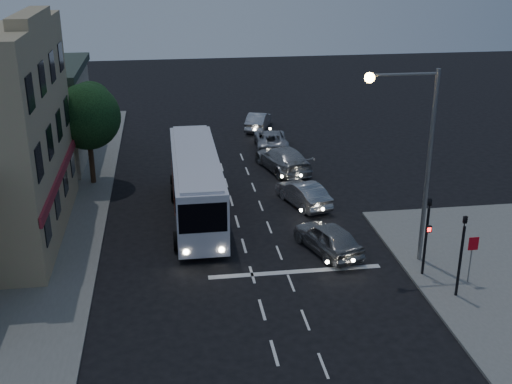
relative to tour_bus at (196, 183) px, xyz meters
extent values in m
plane|color=black|center=(2.08, -9.10, -1.93)|extent=(120.00, 120.00, 0.00)
cube|color=silver|center=(2.08, -13.10, -1.93)|extent=(0.12, 1.60, 0.01)
cube|color=silver|center=(2.08, -10.10, -1.93)|extent=(0.12, 1.60, 0.01)
cube|color=silver|center=(2.08, -7.10, -1.93)|extent=(0.12, 1.60, 0.01)
cube|color=silver|center=(2.08, -4.10, -1.93)|extent=(0.12, 1.60, 0.01)
cube|color=silver|center=(2.08, -1.10, -1.93)|extent=(0.12, 1.60, 0.01)
cube|color=silver|center=(2.08, 1.90, -1.93)|extent=(0.12, 1.60, 0.01)
cube|color=silver|center=(2.08, 4.90, -1.93)|extent=(0.12, 1.60, 0.01)
cube|color=silver|center=(2.08, 7.90, -1.93)|extent=(0.12, 1.60, 0.01)
cube|color=silver|center=(3.68, -14.10, -1.93)|extent=(0.10, 1.50, 0.01)
cube|color=silver|center=(3.68, -11.10, -1.93)|extent=(0.10, 1.50, 0.01)
cube|color=silver|center=(3.68, -8.10, -1.93)|extent=(0.10, 1.50, 0.01)
cube|color=silver|center=(3.68, -5.10, -1.93)|extent=(0.10, 1.50, 0.01)
cube|color=silver|center=(3.68, -2.10, -1.93)|extent=(0.10, 1.50, 0.01)
cube|color=silver|center=(3.68, 0.90, -1.93)|extent=(0.10, 1.50, 0.01)
cube|color=silver|center=(3.68, 3.90, -1.93)|extent=(0.10, 1.50, 0.01)
cube|color=silver|center=(3.68, 6.90, -1.93)|extent=(0.10, 1.50, 0.01)
cube|color=silver|center=(3.68, 9.90, -1.93)|extent=(0.10, 1.50, 0.01)
cube|color=silver|center=(4.08, -7.10, -1.93)|extent=(8.00, 0.35, 0.01)
cube|color=silver|center=(0.00, 0.00, -0.04)|extent=(2.47, 11.64, 3.10)
cube|color=silver|center=(0.00, 0.00, 1.56)|extent=(2.08, 11.26, 0.17)
cube|color=black|center=(0.00, -5.77, 0.44)|extent=(2.23, 0.12, 1.45)
cube|color=black|center=(1.22, 0.48, 0.59)|extent=(0.07, 9.70, 0.87)
cube|color=black|center=(-1.22, 0.48, 0.59)|extent=(0.07, 9.70, 0.87)
cube|color=maroon|center=(1.23, 0.97, -0.48)|extent=(0.05, 5.33, 1.36)
cube|color=maroon|center=(-1.23, 0.97, -0.48)|extent=(0.05, 5.33, 1.36)
cylinder|color=black|center=(-1.21, -4.07, -1.45)|extent=(0.34, 0.97, 0.97)
cylinder|color=black|center=(1.21, -4.07, -1.45)|extent=(0.34, 0.97, 0.97)
cylinder|color=black|center=(-1.21, 2.42, -1.45)|extent=(0.34, 0.97, 0.97)
cylinder|color=black|center=(1.21, 2.42, -1.45)|extent=(0.34, 0.97, 0.97)
cylinder|color=black|center=(-1.21, 4.07, -1.45)|extent=(0.34, 0.97, 0.97)
cylinder|color=black|center=(1.21, 4.07, -1.45)|extent=(0.34, 0.97, 0.97)
cylinder|color=#FFF2CC|center=(-0.82, -5.84, -1.21)|extent=(0.25, 0.05, 0.25)
cylinder|color=#FFF2CC|center=(0.82, -5.84, -1.21)|extent=(0.25, 0.05, 0.25)
imported|color=gray|center=(6.04, -5.30, -1.19)|extent=(3.04, 4.71, 1.49)
imported|color=#A9A9A9|center=(6.10, 0.69, -1.24)|extent=(2.68, 4.48, 1.39)
imported|color=#A5A5A5|center=(6.03, 6.71, -1.14)|extent=(3.48, 5.87, 1.59)
imported|color=#A4A5AA|center=(6.05, 11.59, -1.25)|extent=(2.63, 5.08, 1.37)
imported|color=#B2B2B7|center=(5.87, 16.77, -1.24)|extent=(2.73, 4.44, 1.38)
cylinder|color=black|center=(9.68, -8.30, -0.21)|extent=(0.12, 0.12, 3.20)
imported|color=black|center=(9.68, -8.30, 1.84)|extent=(0.15, 0.18, 0.90)
cube|color=black|center=(9.68, -8.48, 0.49)|extent=(0.25, 0.12, 0.30)
cube|color=#FF0C0C|center=(9.68, -8.55, 0.49)|extent=(0.16, 0.02, 0.18)
cylinder|color=black|center=(10.38, -10.30, -0.21)|extent=(0.12, 0.12, 3.20)
imported|color=black|center=(10.38, -10.30, 1.84)|extent=(0.18, 0.15, 0.90)
cylinder|color=slate|center=(11.38, -9.30, -0.81)|extent=(0.06, 0.06, 2.00)
cube|color=red|center=(11.38, -9.37, 0.09)|extent=(0.45, 0.03, 0.60)
cylinder|color=slate|center=(10.08, -6.90, 2.69)|extent=(0.20, 0.20, 9.00)
cylinder|color=slate|center=(8.58, -6.90, 6.99)|extent=(3.00, 0.12, 0.12)
sphere|color=#FFBF59|center=(7.08, -6.90, 6.89)|extent=(0.44, 0.44, 0.44)
cube|color=tan|center=(-7.42, -1.10, 8.44)|extent=(1.00, 12.00, 0.50)
cube|color=tan|center=(-7.42, -1.10, 8.94)|extent=(1.00, 6.00, 0.50)
cube|color=maroon|center=(-6.87, -1.10, 1.19)|extent=(0.15, 12.00, 0.50)
cube|color=black|center=(-6.90, -5.60, 0.39)|extent=(0.06, 1.30, 1.50)
cube|color=black|center=(-6.90, -2.60, 0.39)|extent=(0.06, 1.30, 1.50)
cube|color=black|center=(-6.90, 0.40, 0.39)|extent=(0.06, 1.30, 1.50)
cube|color=black|center=(-6.90, 3.40, 0.39)|extent=(0.06, 1.30, 1.50)
cube|color=black|center=(-6.90, -5.60, 3.39)|extent=(0.06, 1.30, 1.50)
cube|color=black|center=(-6.90, -2.60, 3.39)|extent=(0.06, 1.30, 1.50)
cube|color=black|center=(-6.90, 0.40, 3.39)|extent=(0.06, 1.30, 1.50)
cube|color=black|center=(-6.90, 3.40, 3.39)|extent=(0.06, 1.30, 1.50)
cube|color=black|center=(-6.90, -5.60, 6.39)|extent=(0.06, 1.30, 1.50)
cube|color=black|center=(-6.90, -2.60, 6.39)|extent=(0.06, 1.30, 1.50)
cube|color=black|center=(-6.90, 0.40, 6.39)|extent=(0.06, 1.30, 1.50)
cube|color=black|center=(-6.90, 3.40, 6.39)|extent=(0.06, 1.30, 1.50)
cube|color=gray|center=(-11.42, 10.90, 1.19)|extent=(9.00, 9.00, 6.00)
cube|color=#2D3A32|center=(-11.42, 10.90, 4.44)|extent=(9.40, 9.40, 0.50)
cylinder|color=black|center=(-6.12, 5.90, -0.41)|extent=(0.32, 0.32, 2.80)
sphere|color=black|center=(-6.12, 5.90, 2.39)|extent=(4.00, 4.00, 4.00)
sphere|color=#255B27|center=(-5.92, 6.50, 3.09)|extent=(2.60, 2.60, 2.60)
sphere|color=black|center=(-6.42, 5.30, 2.79)|extent=(2.40, 2.40, 2.40)
camera|label=1|loc=(-1.40, -32.60, 12.20)|focal=45.00mm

